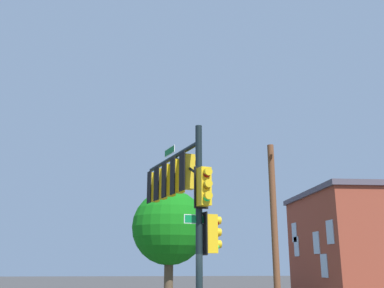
% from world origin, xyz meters
% --- Properties ---
extents(signal_pole_assembly, '(4.93, 2.30, 6.31)m').
position_xyz_m(signal_pole_assembly, '(1.39, 0.42, 4.45)').
color(signal_pole_assembly, black).
rests_on(signal_pole_assembly, ground_plane).
extents(utility_pole, '(1.77, 0.56, 7.57)m').
position_xyz_m(utility_pole, '(6.69, -4.03, 3.91)').
color(utility_pole, brown).
rests_on(utility_pole, ground_plane).
extents(tree_near, '(3.50, 3.50, 5.62)m').
position_xyz_m(tree_near, '(8.20, 0.62, 3.84)').
color(tree_near, brown).
rests_on(tree_near, ground_plane).
extents(brick_building, '(8.61, 7.30, 6.30)m').
position_xyz_m(brick_building, '(12.41, -11.12, 3.16)').
color(brick_building, '#973E2A').
rests_on(brick_building, ground_plane).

